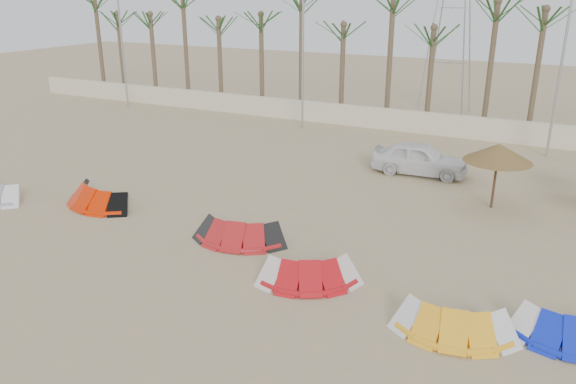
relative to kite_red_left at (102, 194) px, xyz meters
The scene contains 14 objects.
ground 8.94m from the kite_red_left, 30.90° to the right, with size 120.00×120.00×0.00m, color tan.
boundary_wall 19.03m from the kite_red_left, 66.26° to the left, with size 60.00×0.30×1.30m, color beige.
palm_line 21.53m from the kite_red_left, 66.24° to the left, with size 52.00×4.00×7.70m.
lamp_a 20.44m from the kite_red_left, 128.60° to the left, with size 1.25×0.14×11.00m.
lamp_b 16.41m from the kite_red_left, 83.73° to the left, with size 1.25×0.14×11.00m.
lamp_c 22.64m from the kite_red_left, 44.49° to the left, with size 1.25×0.14×11.00m.
pylon 24.97m from the kite_red_left, 69.71° to the left, with size 3.00×3.00×14.00m, color #A5A8AD, non-canonical shape.
kite_red_left is the anchor object (origin of this frame).
kite_red_mid 6.86m from the kite_red_left, ahead, with size 3.40×2.04×0.90m.
kite_red_right 10.38m from the kite_red_left, 10.92° to the right, with size 3.46×2.60×0.90m.
kite_orange 14.77m from the kite_red_left, 10.71° to the right, with size 3.19×1.91×0.90m.
kite_blue 17.29m from the kite_red_left, ahead, with size 3.15×1.84×0.90m.
parasol_left 15.70m from the kite_red_left, 25.12° to the left, with size 2.63×2.63×2.62m.
car 14.15m from the kite_red_left, 42.49° to the left, with size 1.76×4.38×1.49m, color white.
Camera 1 is at (8.49, -11.00, 8.24)m, focal length 35.00 mm.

